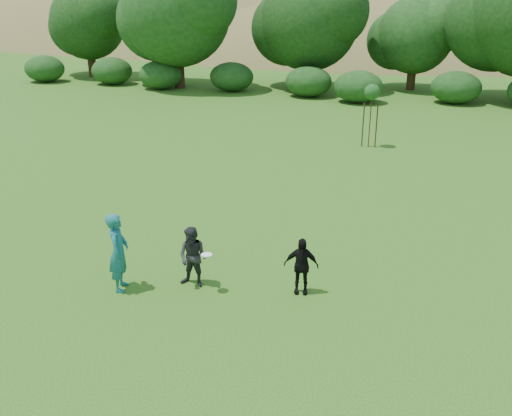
{
  "coord_description": "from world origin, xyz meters",
  "views": [
    {
      "loc": [
        4.29,
        -11.22,
        6.92
      ],
      "look_at": [
        0.0,
        3.0,
        1.1
      ],
      "focal_mm": 40.0,
      "sensor_mm": 36.0,
      "label": 1
    }
  ],
  "objects_px": {
    "player_teal": "(119,252)",
    "sapling": "(372,94)",
    "player_black": "(301,266)",
    "player_grey": "(193,257)"
  },
  "relations": [
    {
      "from": "player_grey",
      "to": "player_black",
      "type": "height_order",
      "value": "player_grey"
    },
    {
      "from": "player_black",
      "to": "sapling",
      "type": "bearing_deg",
      "value": 80.11
    },
    {
      "from": "player_grey",
      "to": "sapling",
      "type": "bearing_deg",
      "value": 83.53
    },
    {
      "from": "player_black",
      "to": "player_grey",
      "type": "bearing_deg",
      "value": 179.87
    },
    {
      "from": "player_black",
      "to": "sapling",
      "type": "relative_size",
      "value": 0.5
    },
    {
      "from": "player_teal",
      "to": "sapling",
      "type": "distance_m",
      "value": 15.67
    },
    {
      "from": "player_grey",
      "to": "player_black",
      "type": "distance_m",
      "value": 2.62
    },
    {
      "from": "player_teal",
      "to": "player_grey",
      "type": "bearing_deg",
      "value": -86.6
    },
    {
      "from": "player_teal",
      "to": "player_grey",
      "type": "height_order",
      "value": "player_teal"
    },
    {
      "from": "player_teal",
      "to": "player_black",
      "type": "height_order",
      "value": "player_teal"
    }
  ]
}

